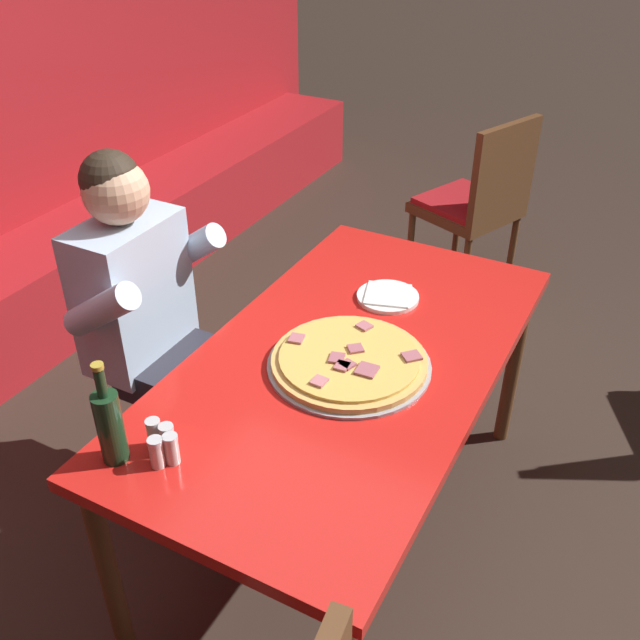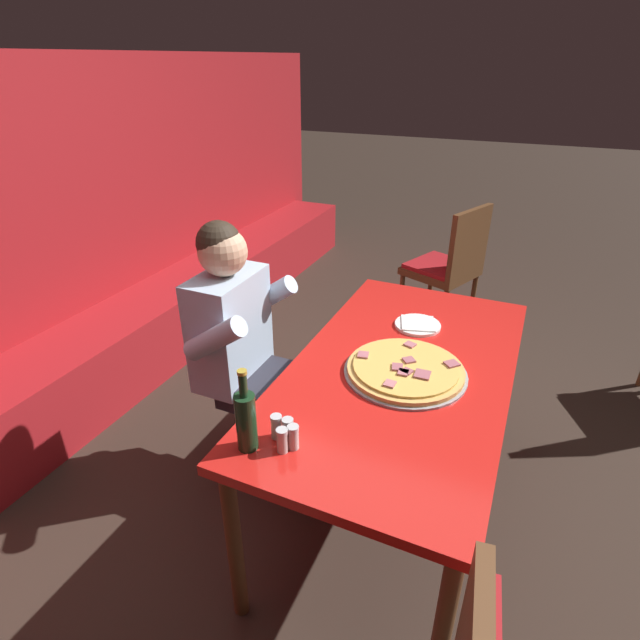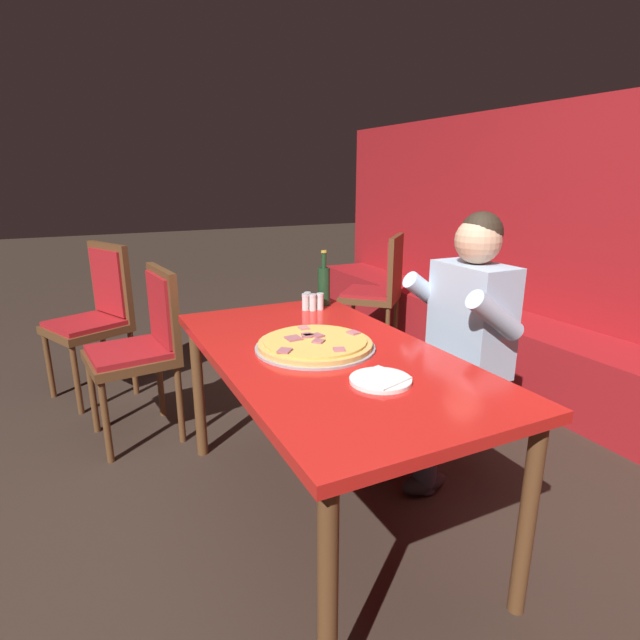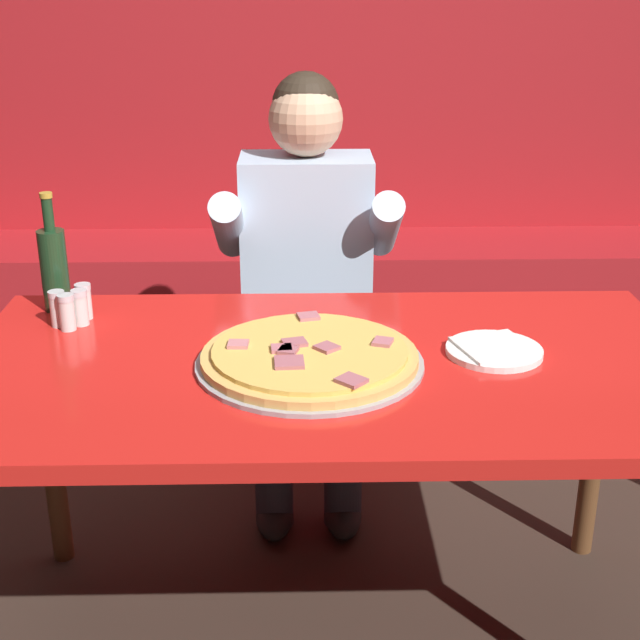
{
  "view_description": "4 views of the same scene",
  "coord_description": "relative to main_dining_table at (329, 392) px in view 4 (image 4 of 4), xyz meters",
  "views": [
    {
      "loc": [
        -1.56,
        -0.74,
        2.03
      ],
      "look_at": [
        -0.13,
        0.03,
        0.96
      ],
      "focal_mm": 40.0,
      "sensor_mm": 36.0,
      "label": 1
    },
    {
      "loc": [
        -1.68,
        -0.39,
        1.86
      ],
      "look_at": [
        -0.15,
        0.3,
        0.98
      ],
      "focal_mm": 28.0,
      "sensor_mm": 36.0,
      "label": 2
    },
    {
      "loc": [
        1.66,
        -0.84,
        1.43
      ],
      "look_at": [
        -0.05,
        0.0,
        0.87
      ],
      "focal_mm": 28.0,
      "sensor_mm": 36.0,
      "label": 3
    },
    {
      "loc": [
        -0.06,
        -1.73,
        1.54
      ],
      "look_at": [
        -0.02,
        0.07,
        0.82
      ],
      "focal_mm": 50.0,
      "sensor_mm": 36.0,
      "label": 4
    }
  ],
  "objects": [
    {
      "name": "booth_wall_panel",
      "position": [
        0.0,
        2.18,
        0.27
      ],
      "size": [
        6.8,
        0.16,
        1.9
      ],
      "primitive_type": "cube",
      "color": "#A3191E",
      "rests_on": "ground_plane"
    },
    {
      "name": "booth_bench",
      "position": [
        0.0,
        1.86,
        -0.45
      ],
      "size": [
        6.46,
        0.48,
        0.46
      ],
      "primitive_type": "cube",
      "color": "#A3191E",
      "rests_on": "ground_plane"
    },
    {
      "name": "main_dining_table",
      "position": [
        0.0,
        0.0,
        0.0
      ],
      "size": [
        1.58,
        0.84,
        0.76
      ],
      "color": "brown",
      "rests_on": "ground_plane"
    },
    {
      "name": "pizza",
      "position": [
        -0.04,
        -0.03,
        0.09
      ],
      "size": [
        0.48,
        0.48,
        0.05
      ],
      "color": "#9E9EA3",
      "rests_on": "main_dining_table"
    },
    {
      "name": "plate_white_paper",
      "position": [
        0.36,
        0.03,
        0.08
      ],
      "size": [
        0.21,
        0.21,
        0.02
      ],
      "color": "white",
      "rests_on": "main_dining_table"
    },
    {
      "name": "beer_bottle",
      "position": [
        -0.66,
        0.32,
        0.19
      ],
      "size": [
        0.07,
        0.07,
        0.29
      ],
      "color": "#19381E",
      "rests_on": "main_dining_table"
    },
    {
      "name": "shaker_oregano",
      "position": [
        -0.58,
        0.22,
        0.11
      ],
      "size": [
        0.04,
        0.04,
        0.09
      ],
      "color": "silver",
      "rests_on": "main_dining_table"
    },
    {
      "name": "shaker_red_pepper_flakes",
      "position": [
        -0.58,
        0.26,
        0.11
      ],
      "size": [
        0.04,
        0.04,
        0.09
      ],
      "color": "silver",
      "rests_on": "main_dining_table"
    },
    {
      "name": "shaker_parmesan",
      "position": [
        -0.6,
        0.19,
        0.11
      ],
      "size": [
        0.04,
        0.04,
        0.09
      ],
      "color": "silver",
      "rests_on": "main_dining_table"
    },
    {
      "name": "shaker_black_pepper",
      "position": [
        -0.63,
        0.21,
        0.11
      ],
      "size": [
        0.04,
        0.04,
        0.09
      ],
      "color": "silver",
      "rests_on": "main_dining_table"
    },
    {
      "name": "diner_seated_blue_shirt",
      "position": [
        -0.04,
        0.7,
        0.02
      ],
      "size": [
        0.53,
        0.53,
        1.27
      ],
      "color": "black",
      "rests_on": "ground_plane"
    }
  ]
}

